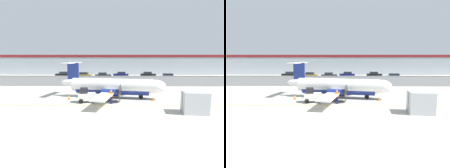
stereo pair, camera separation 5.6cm
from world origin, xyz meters
TOP-DOWN VIEW (x-y plane):
  - ground_plane at (0.00, 2.00)m, footprint 140.00×140.00m
  - perimeter_fence at (0.00, 18.00)m, footprint 98.00×0.10m
  - parking_lot_strip at (0.00, 29.50)m, footprint 98.00×17.00m
  - background_building at (0.00, 47.99)m, footprint 91.00×8.10m
  - commuter_airplane at (-0.09, 6.77)m, footprint 14.95×16.01m
  - baggage_tug at (-3.52, 3.81)m, footprint 2.50×1.76m
  - ground_crew_worker at (-0.41, 3.09)m, footprint 0.52×0.46m
  - cargo_container at (8.12, -0.95)m, footprint 2.60×2.25m
  - traffic_cone_near_left at (-1.98, 5.09)m, footprint 0.36×0.36m
  - traffic_cone_near_right at (-0.71, 5.29)m, footprint 0.36×0.36m
  - traffic_cone_far_left at (-6.12, 5.47)m, footprint 0.36×0.36m
  - traffic_cone_far_right at (5.07, 4.94)m, footprint 0.36×0.36m
  - parked_car_0 at (-14.45, 34.86)m, footprint 4.36×2.36m
  - parked_car_1 at (-8.39, 32.89)m, footprint 4.31×2.23m
  - parked_car_2 at (-3.12, 31.85)m, footprint 4.33×2.27m
  - parked_car_3 at (1.78, 34.67)m, footprint 4.31×2.25m
  - parked_car_4 at (9.23, 34.72)m, footprint 4.34×2.30m
  - parked_car_5 at (13.45, 29.11)m, footprint 4.23×2.06m

SIDE VIEW (x-z plane):
  - ground_plane at x=0.00m, z-range 0.00..0.01m
  - parking_lot_strip at x=0.00m, z-range 0.00..0.12m
  - traffic_cone_near_left at x=-1.98m, z-range -0.01..0.63m
  - traffic_cone_near_right at x=-0.71m, z-range -0.01..0.63m
  - traffic_cone_far_left at x=-6.12m, z-range -0.01..0.63m
  - traffic_cone_far_right at x=5.07m, z-range -0.01..0.63m
  - baggage_tug at x=-3.52m, z-range -0.08..1.80m
  - parked_car_0 at x=-14.45m, z-range 0.10..1.68m
  - parked_car_1 at x=-8.39m, z-range 0.10..1.68m
  - parked_car_2 at x=-3.12m, z-range 0.10..1.68m
  - parked_car_3 at x=1.78m, z-range 0.10..1.68m
  - parked_car_4 at x=9.23m, z-range 0.10..1.68m
  - parked_car_5 at x=13.45m, z-range 0.10..1.68m
  - ground_crew_worker at x=-0.41m, z-range 0.10..1.80m
  - cargo_container at x=8.12m, z-range 0.00..2.20m
  - perimeter_fence at x=0.00m, z-range 0.07..2.17m
  - commuter_airplane at x=-0.09m, z-range -0.86..4.06m
  - background_building at x=0.00m, z-range 0.01..6.51m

